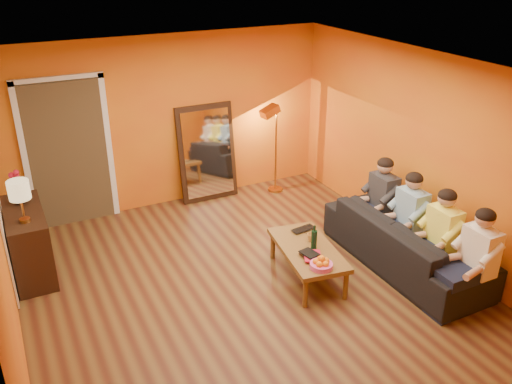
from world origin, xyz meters
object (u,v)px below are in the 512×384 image
sofa (405,242)px  tumbler (311,237)px  person_far_right (383,200)px  sideboard (29,242)px  coffee_table (307,262)px  mirror_frame (207,153)px  person_mid_left (442,237)px  floor_lamp (276,150)px  person_far_left (478,259)px  dog (424,256)px  person_mid_right (410,217)px  vase (19,196)px  wine_bottle (314,237)px  table_lamp (21,202)px  laptop (306,231)px

sofa → tumbler: (-1.12, 0.43, 0.13)m
person_far_right → sideboard: bearing=163.4°
coffee_table → person_far_right: size_ratio=1.00×
mirror_frame → coffee_table: mirror_frame is taller
coffee_table → person_mid_left: bearing=-20.4°
floor_lamp → person_far_left: (0.50, -3.75, -0.11)m
floor_lamp → person_far_right: size_ratio=1.18×
mirror_frame → dog: (1.47, -3.35, -0.46)m
dog → tumbler: (-1.15, 0.76, 0.17)m
person_mid_right → tumbler: person_mid_right is taller
sideboard → person_far_left: person_far_left is taller
sofa → tumbler: sofa is taller
floor_lamp → tumbler: bearing=-116.6°
sofa → person_far_left: bearing=-172.6°
mirror_frame → floor_lamp: (1.08, -0.28, -0.04)m
person_mid_right → vase: bearing=154.3°
wine_bottle → person_far_left: bearing=-43.7°
table_lamp → floor_lamp: bearing=15.9°
person_mid_left → vase: bearing=148.8°
sofa → vase: (-4.24, 2.20, 0.61)m
wine_bottle → vase: bearing=147.6°
floor_lamp → dog: 3.13m
coffee_table → wine_bottle: bearing=-36.3°
person_mid_left → vase: 5.12m
vase → laptop: bearing=-25.8°
person_mid_right → coffee_table: bearing=171.2°
sideboard → coffee_table: size_ratio=0.97×
floor_lamp → vase: bearing=179.6°
coffee_table → floor_lamp: bearing=79.0°
table_lamp → tumbler: bearing=-21.3°
table_lamp → person_mid_right: table_lamp is taller
mirror_frame → laptop: 2.42m
table_lamp → laptop: table_lamp is taller
person_far_left → person_far_right: size_ratio=1.00×
person_mid_left → person_far_left: bearing=-90.0°
sofa → floor_lamp: size_ratio=1.61×
mirror_frame → wine_bottle: bearing=-84.7°
coffee_table → wine_bottle: wine_bottle is taller
person_far_left → vase: size_ratio=6.19×
sideboard → vase: size_ratio=5.99×
mirror_frame → person_mid_left: mirror_frame is taller
table_lamp → coffee_table: (3.00, -1.34, -0.90)m
sideboard → table_lamp: bearing=-90.0°
wine_bottle → person_mid_left: bearing=-28.3°
vase → person_mid_left: bearing=-31.2°
coffee_table → person_mid_right: person_mid_right is taller
person_mid_right → laptop: 1.33m
wine_bottle → coffee_table: bearing=135.0°
sideboard → person_far_left: bearing=-34.0°
person_mid_left → tumbler: (-1.25, 0.88, -0.14)m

